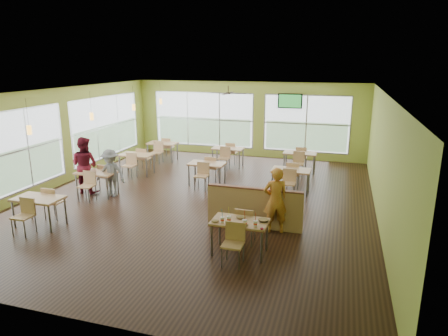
{
  "coord_description": "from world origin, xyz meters",
  "views": [
    {
      "loc": [
        3.95,
        -10.67,
        4.05
      ],
      "look_at": [
        0.96,
        -0.71,
        1.24
      ],
      "focal_mm": 32.0,
      "sensor_mm": 36.0,
      "label": 1
    }
  ],
  "objects": [
    {
      "name": "room",
      "position": [
        0.0,
        0.0,
        1.6
      ],
      "size": [
        12.0,
        12.04,
        3.2
      ],
      "color": "black",
      "rests_on": "ground"
    },
    {
      "name": "patron_maroon",
      "position": [
        -3.7,
        -0.37,
        0.89
      ],
      "size": [
        0.9,
        0.72,
        1.78
      ],
      "primitive_type": "imported",
      "rotation": [
        0.0,
        0.0,
        3.09
      ],
      "color": "maroon",
      "rests_on": "floor"
    },
    {
      "name": "window_bays",
      "position": [
        -2.65,
        3.08,
        1.48
      ],
      "size": [
        9.24,
        10.24,
        2.38
      ],
      "color": "white",
      "rests_on": "room"
    },
    {
      "name": "cup_red_far",
      "position": [
        2.38,
        -3.2,
        0.82
      ],
      "size": [
        0.09,
        0.09,
        0.34
      ],
      "color": "white",
      "rests_on": "main_table"
    },
    {
      "name": "wrapper_left",
      "position": [
        1.51,
        -3.21,
        0.77
      ],
      "size": [
        0.2,
        0.18,
        0.04
      ],
      "primitive_type": "ellipsoid",
      "rotation": [
        0.0,
        0.0,
        -0.13
      ],
      "color": "olive",
      "rests_on": "main_table"
    },
    {
      "name": "ketchup_cup",
      "position": [
        2.54,
        -3.3,
        0.76
      ],
      "size": [
        0.07,
        0.07,
        0.03
      ],
      "primitive_type": "cylinder",
      "color": "maroon",
      "rests_on": "main_table"
    },
    {
      "name": "tv_backwall",
      "position": [
        1.8,
        5.9,
        2.45
      ],
      "size": [
        1.0,
        0.07,
        0.6
      ],
      "color": "black",
      "rests_on": "wall_back"
    },
    {
      "name": "ceiling_fan",
      "position": [
        -0.0,
        3.0,
        2.95
      ],
      "size": [
        1.25,
        1.25,
        0.29
      ],
      "color": "#2D2119",
      "rests_on": "ceiling"
    },
    {
      "name": "half_wall_divider",
      "position": [
        2.0,
        -1.55,
        0.52
      ],
      "size": [
        2.4,
        0.14,
        1.04
      ],
      "color": "tan",
      "rests_on": "floor"
    },
    {
      "name": "wrapper_right",
      "position": [
        2.17,
        -3.21,
        0.77
      ],
      "size": [
        0.18,
        0.17,
        0.04
      ],
      "primitive_type": "ellipsoid",
      "rotation": [
        0.0,
        0.0,
        0.32
      ],
      "color": "olive",
      "rests_on": "main_table"
    },
    {
      "name": "cup_blue",
      "position": [
        1.67,
        -3.2,
        0.82
      ],
      "size": [
        0.09,
        0.09,
        0.33
      ],
      "color": "white",
      "rests_on": "main_table"
    },
    {
      "name": "main_table",
      "position": [
        2.0,
        -3.0,
        0.63
      ],
      "size": [
        1.22,
        1.52,
        0.87
      ],
      "color": "tan",
      "rests_on": "floor"
    },
    {
      "name": "cup_red_near",
      "position": [
        2.17,
        -3.25,
        0.83
      ],
      "size": [
        0.11,
        0.11,
        0.38
      ],
      "color": "white",
      "rests_on": "main_table"
    },
    {
      "name": "wrapper_mid",
      "position": [
        1.99,
        -2.85,
        0.78
      ],
      "size": [
        0.22,
        0.2,
        0.05
      ],
      "primitive_type": "ellipsoid",
      "rotation": [
        0.0,
        0.0,
        -0.02
      ],
      "color": "olive",
      "rests_on": "main_table"
    },
    {
      "name": "pendant_lights",
      "position": [
        -3.2,
        0.68,
        2.45
      ],
      "size": [
        0.11,
        7.31,
        0.86
      ],
      "color": "#2D2119",
      "rests_on": "ceiling"
    },
    {
      "name": "dining_tables",
      "position": [
        -1.05,
        1.71,
        0.63
      ],
      "size": [
        6.92,
        8.72,
        0.87
      ],
      "color": "tan",
      "rests_on": "floor"
    },
    {
      "name": "cup_yellow",
      "position": [
        1.8,
        -3.15,
        0.83
      ],
      "size": [
        0.11,
        0.11,
        0.38
      ],
      "color": "white",
      "rests_on": "main_table"
    },
    {
      "name": "food_basket",
      "position": [
        2.49,
        -2.89,
        0.78
      ],
      "size": [
        0.22,
        0.22,
        0.05
      ],
      "color": "black",
      "rests_on": "main_table"
    },
    {
      "name": "patron_grey",
      "position": [
        -2.72,
        -0.48,
        0.74
      ],
      "size": [
        0.96,
        0.57,
        1.48
      ],
      "primitive_type": "imported",
      "rotation": [
        0.0,
        0.0,
        -0.02
      ],
      "color": "slate",
      "rests_on": "floor"
    },
    {
      "name": "man_plaid",
      "position": [
        2.54,
        -1.67,
        0.81
      ],
      "size": [
        0.69,
        0.56,
        1.63
      ],
      "primitive_type": "imported",
      "rotation": [
        0.0,
        0.0,
        3.46
      ],
      "color": "#CF5117",
      "rests_on": "floor"
    }
  ]
}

